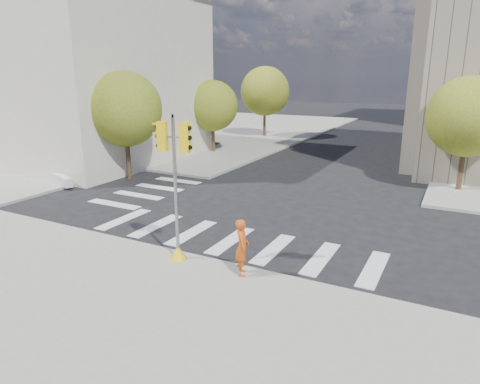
% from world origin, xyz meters
% --- Properties ---
extents(ground, '(160.00, 160.00, 0.00)m').
position_xyz_m(ground, '(0.00, 0.00, 0.00)').
color(ground, black).
rests_on(ground, ground).
extents(sidewalk_near, '(30.00, 14.00, 0.15)m').
position_xyz_m(sidewalk_near, '(0.00, -11.00, 0.07)').
color(sidewalk_near, gray).
rests_on(sidewalk_near, ground).
extents(sidewalk_far_left, '(28.00, 40.00, 0.15)m').
position_xyz_m(sidewalk_far_left, '(-20.00, 26.00, 0.07)').
color(sidewalk_far_left, gray).
rests_on(sidewalk_far_left, ground).
extents(classical_building, '(19.00, 15.00, 12.70)m').
position_xyz_m(classical_building, '(-20.00, 8.00, 6.44)').
color(classical_building, beige).
rests_on(classical_building, ground).
extents(tree_lw_near, '(4.40, 4.40, 6.41)m').
position_xyz_m(tree_lw_near, '(-10.50, 4.00, 4.20)').
color(tree_lw_near, '#382616').
rests_on(tree_lw_near, ground).
extents(tree_lw_mid, '(4.00, 4.00, 5.77)m').
position_xyz_m(tree_lw_mid, '(-10.50, 14.00, 3.76)').
color(tree_lw_mid, '#382616').
rests_on(tree_lw_mid, ground).
extents(tree_lw_far, '(4.80, 4.80, 6.95)m').
position_xyz_m(tree_lw_far, '(-10.50, 24.00, 4.54)').
color(tree_lw_far, '#382616').
rests_on(tree_lw_far, ground).
extents(tree_re_near, '(4.20, 4.20, 6.16)m').
position_xyz_m(tree_re_near, '(7.50, 10.00, 4.05)').
color(tree_re_near, '#382616').
rests_on(tree_re_near, ground).
extents(tree_re_mid, '(4.60, 4.60, 6.66)m').
position_xyz_m(tree_re_mid, '(7.50, 22.00, 4.35)').
color(tree_re_mid, '#382616').
rests_on(tree_re_mid, ground).
extents(tree_re_far, '(4.00, 4.00, 5.88)m').
position_xyz_m(tree_re_far, '(7.50, 34.00, 3.87)').
color(tree_re_far, '#382616').
rests_on(tree_re_far, ground).
extents(lamp_near, '(0.35, 0.18, 8.11)m').
position_xyz_m(lamp_near, '(8.00, 14.00, 4.58)').
color(lamp_near, black).
rests_on(lamp_near, sidewalk_far_right).
extents(lamp_far, '(0.35, 0.18, 8.11)m').
position_xyz_m(lamp_far, '(8.00, 28.00, 4.58)').
color(lamp_far, black).
rests_on(lamp_far, sidewalk_far_right).
extents(traffic_signal, '(1.08, 0.56, 4.87)m').
position_xyz_m(traffic_signal, '(-0.69, -4.60, 2.23)').
color(traffic_signal, yellow).
rests_on(traffic_signal, sidewalk_near).
extents(photographer, '(0.69, 0.79, 1.81)m').
position_xyz_m(photographer, '(1.74, -4.60, 1.06)').
color(photographer, '#C64B12').
rests_on(photographer, sidewalk_near).
extents(planter_wall, '(5.70, 2.65, 0.50)m').
position_xyz_m(planter_wall, '(-14.29, 1.44, 0.40)').
color(planter_wall, silver).
rests_on(planter_wall, sidewalk_left_near).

